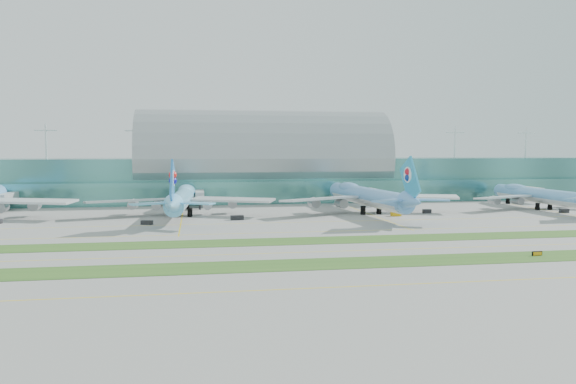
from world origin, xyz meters
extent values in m
plane|color=gray|center=(0.00, 0.00, 0.00)|extent=(700.00, 700.00, 0.00)
cube|color=#3D7A75|center=(0.00, 130.00, 10.00)|extent=(340.00, 42.00, 20.00)
cube|color=#3D7A75|center=(0.00, 106.00, 5.00)|extent=(340.00, 8.00, 10.00)
ellipsoid|color=#9EA5A8|center=(0.00, 130.00, 20.00)|extent=(340.00, 46.20, 16.17)
cylinder|color=white|center=(0.00, 130.00, 28.00)|extent=(0.80, 0.80, 16.00)
cube|color=#B2B7B7|center=(-106.00, 95.00, 5.50)|extent=(3.50, 22.00, 3.00)
cylinder|color=black|center=(-106.00, 85.00, 2.00)|extent=(1.00, 1.00, 4.00)
cube|color=#B2B7B7|center=(-31.00, 95.00, 5.50)|extent=(3.50, 22.00, 3.00)
cylinder|color=black|center=(-31.00, 85.00, 2.00)|extent=(1.00, 1.00, 4.00)
cube|color=#B2B7B7|center=(44.00, 95.00, 5.50)|extent=(3.50, 22.00, 3.00)
cylinder|color=black|center=(44.00, 85.00, 2.00)|extent=(1.00, 1.00, 4.00)
cube|color=#B2B7B7|center=(119.00, 95.00, 5.50)|extent=(3.50, 22.00, 3.00)
cylinder|color=black|center=(119.00, 85.00, 2.00)|extent=(1.00, 1.00, 4.00)
cube|color=#2D591E|center=(0.00, -28.00, 0.04)|extent=(420.00, 12.00, 0.08)
cube|color=#2D591E|center=(0.00, 2.00, 0.04)|extent=(420.00, 12.00, 0.08)
cube|color=yellow|center=(0.00, -48.00, 0.01)|extent=(420.00, 0.35, 0.01)
cube|color=yellow|center=(0.00, -14.00, 0.01)|extent=(420.00, 0.35, 0.01)
cube|color=yellow|center=(0.00, 18.00, 0.01)|extent=(420.00, 0.35, 0.01)
cube|color=yellow|center=(0.00, 40.00, 0.01)|extent=(420.00, 0.35, 0.01)
cone|color=#68A8E6|center=(-111.48, 101.93, 6.72)|extent=(7.07, 5.81, 6.83)
cube|color=silver|center=(-89.91, 63.88, 6.28)|extent=(33.92, 18.80, 1.35)
cylinder|color=gray|center=(-95.13, 69.60, 3.96)|extent=(4.01, 6.22, 3.74)
cylinder|color=#6CC1EE|center=(-37.63, 65.99, 6.26)|extent=(10.23, 63.94, 6.37)
ellipsoid|color=#6CC1EE|center=(-36.54, 83.78, 8.02)|extent=(7.22, 19.69, 4.54)
cone|color=#6CC1EE|center=(-35.54, 100.22, 6.26)|extent=(6.67, 5.51, 6.37)
cone|color=#6CC1EE|center=(-39.82, 30.11, 7.50)|extent=(6.60, 9.59, 6.05)
cube|color=silver|center=(-56.21, 65.06, 5.85)|extent=(31.67, 17.11, 1.25)
cylinder|color=#9C9DA5|center=(-51.26, 70.31, 3.70)|extent=(3.83, 5.85, 3.49)
cube|color=silver|center=(-19.30, 62.81, 5.85)|extent=(31.14, 20.24, 1.25)
cylinder|color=#9C9DA5|center=(-23.58, 68.63, 3.70)|extent=(3.83, 5.85, 3.49)
cube|color=#2D7ACA|center=(-39.69, 32.16, 13.97)|extent=(1.44, 13.51, 14.80)
cylinder|color=silver|center=(-39.63, 33.18, 15.51)|extent=(1.22, 4.98, 4.93)
cylinder|color=black|center=(-36.16, 90.14, 1.54)|extent=(1.85, 1.85, 3.08)
cylinder|color=black|center=(-40.96, 62.07, 1.54)|extent=(1.85, 1.85, 3.08)
cylinder|color=black|center=(-34.81, 61.70, 1.54)|extent=(1.85, 1.85, 3.08)
cylinder|color=#66A2E1|center=(31.62, 62.27, 6.52)|extent=(12.74, 66.58, 6.63)
ellipsoid|color=#66A2E1|center=(29.90, 80.74, 8.34)|extent=(8.13, 20.64, 4.72)
cone|color=#66A2E1|center=(28.31, 97.81, 6.52)|extent=(7.09, 5.93, 6.63)
cone|color=#66A2E1|center=(35.08, 25.03, 7.80)|extent=(7.16, 10.16, 6.29)
cube|color=silver|center=(12.66, 58.36, 6.09)|extent=(32.18, 21.86, 1.31)
cylinder|color=gray|center=(16.92, 64.55, 3.85)|extent=(4.16, 6.19, 3.63)
cube|color=silver|center=(50.97, 61.92, 6.09)|extent=(33.02, 16.91, 1.31)
cylinder|color=gray|center=(45.64, 67.22, 3.85)|extent=(4.16, 6.19, 3.63)
cube|color=#30A2D7|center=(34.88, 27.15, 14.53)|extent=(1.94, 14.04, 15.41)
cylinder|color=white|center=(34.79, 28.22, 16.14)|extent=(1.43, 5.20, 5.13)
cylinder|color=black|center=(29.28, 87.34, 1.60)|extent=(1.92, 1.92, 3.21)
cylinder|color=black|center=(28.82, 57.71, 1.60)|extent=(1.92, 1.92, 3.21)
cylinder|color=black|center=(35.20, 58.31, 1.60)|extent=(1.92, 1.92, 3.21)
cylinder|color=#66A9E2|center=(105.23, 65.18, 5.65)|extent=(6.67, 57.47, 5.74)
ellipsoid|color=#66A9E2|center=(104.97, 81.25, 7.22)|extent=(5.73, 17.53, 4.09)
cone|color=#66A9E2|center=(104.73, 96.09, 5.65)|extent=(5.81, 4.72, 5.74)
cube|color=silver|center=(88.61, 63.06, 5.28)|extent=(28.29, 17.24, 1.13)
cylinder|color=gray|center=(92.69, 68.12, 3.33)|extent=(3.23, 5.14, 3.15)
cylinder|color=gray|center=(117.68, 68.53, 3.33)|extent=(3.23, 5.14, 3.15)
cylinder|color=black|center=(104.88, 86.98, 1.39)|extent=(1.67, 1.67, 2.78)
cylinder|color=black|center=(102.52, 61.43, 1.39)|extent=(1.67, 1.67, 2.78)
cylinder|color=black|center=(108.07, 61.52, 1.39)|extent=(1.67, 1.67, 2.78)
cube|color=black|center=(-48.40, 42.26, 0.68)|extent=(3.98, 2.64, 1.37)
cube|color=black|center=(-18.69, 49.65, 0.78)|extent=(4.55, 2.64, 1.55)
cube|color=#DFA30D|center=(39.29, 51.20, 0.92)|extent=(3.57, 2.29, 1.83)
cube|color=black|center=(53.98, 57.63, 0.77)|extent=(3.18, 1.96, 1.53)
cube|color=black|center=(106.62, 50.68, 0.77)|extent=(3.42, 2.03, 1.53)
cube|color=black|center=(43.90, -27.27, 0.55)|extent=(2.61, 0.41, 1.10)
cube|color=#FFA616|center=(43.91, -27.44, 0.55)|extent=(2.20, 0.18, 0.80)
cylinder|color=black|center=(43.00, -27.32, 0.25)|extent=(0.12, 0.12, 0.50)
cylinder|color=black|center=(44.79, -27.21, 0.25)|extent=(0.12, 0.12, 0.50)
camera|label=1|loc=(-33.00, -142.57, 24.27)|focal=35.00mm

